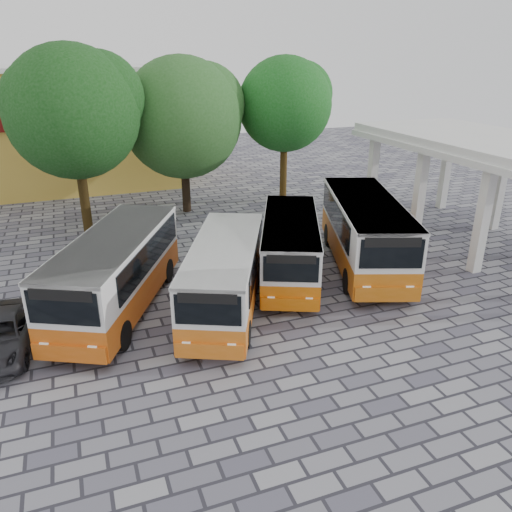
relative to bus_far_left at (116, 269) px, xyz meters
name	(u,v)px	position (x,y,z in m)	size (l,w,h in m)	color
ground	(341,320)	(7.55, -3.71, -1.72)	(90.00, 90.00, 0.00)	#4F4E5D
terminal_shelter	(502,150)	(18.05, 0.29, 3.20)	(6.80, 15.80, 5.40)	silver
shophouse_block	(30,128)	(-3.45, 22.28, 2.44)	(20.40, 10.40, 8.30)	gold
bus_far_left	(116,269)	(0.00, 0.00, 0.00)	(5.95, 8.85, 2.97)	#C6520E
bus_centre_left	(225,273)	(3.77, -1.51, -0.14)	(5.25, 8.13, 2.73)	#CF6213
bus_centre_right	(290,244)	(7.30, 0.41, -0.16)	(5.07, 7.99, 2.68)	#CA5C05
bus_far_right	(365,229)	(10.97, 0.37, 0.10)	(5.46, 9.31, 3.15)	#BE5D0D
tree_left	(74,108)	(-0.54, 9.58, 4.91)	(6.97, 6.64, 9.73)	#35260E
tree_middle	(183,114)	(5.46, 11.75, 4.15)	(7.35, 7.00, 9.14)	black
tree_right	(286,101)	(11.95, 11.78, 4.66)	(6.11, 5.82, 9.10)	#4B3412
parked_car	(0,335)	(-3.99, -1.61, -1.09)	(2.09, 4.53, 1.26)	#252529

